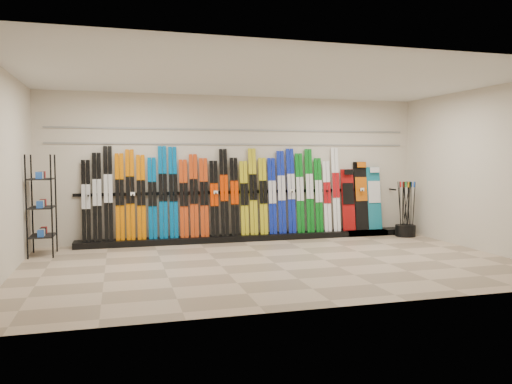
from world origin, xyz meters
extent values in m
plane|color=gray|center=(0.00, 0.00, 0.00)|extent=(8.00, 8.00, 0.00)
plane|color=beige|center=(0.00, 2.50, 1.50)|extent=(8.00, 0.00, 8.00)
plane|color=beige|center=(-4.00, 0.00, 1.50)|extent=(0.00, 5.00, 5.00)
plane|color=beige|center=(4.00, 0.00, 1.50)|extent=(0.00, 5.00, 5.00)
plane|color=silver|center=(0.00, 0.00, 3.00)|extent=(8.00, 8.00, 0.00)
cube|color=black|center=(0.22, 2.28, 0.06)|extent=(8.00, 0.40, 0.12)
cube|color=black|center=(-3.05, 2.33, 0.90)|extent=(0.17, 0.21, 1.56)
cube|color=black|center=(-2.84, 2.34, 0.97)|extent=(0.17, 0.23, 1.70)
cube|color=black|center=(-2.64, 2.34, 1.03)|extent=(0.17, 0.24, 1.83)
cube|color=#D46900|center=(-2.42, 2.33, 0.96)|extent=(0.17, 0.23, 1.69)
cube|color=#D46900|center=(-2.22, 2.34, 1.00)|extent=(0.17, 0.24, 1.77)
cube|color=#D46900|center=(-2.02, 2.33, 0.95)|extent=(0.17, 0.22, 1.66)
cube|color=#005799|center=(-1.80, 2.33, 0.92)|extent=(0.17, 0.22, 1.61)
cube|color=#005799|center=(-1.59, 2.34, 1.04)|extent=(0.17, 0.24, 1.84)
cube|color=#005799|center=(-1.39, 2.34, 1.03)|extent=(0.17, 0.24, 1.82)
cube|color=#C43B10|center=(-1.18, 2.33, 0.90)|extent=(0.17, 0.21, 1.56)
cube|color=#C43B10|center=(-0.97, 2.33, 0.96)|extent=(0.17, 0.22, 1.67)
cube|color=#C43B10|center=(-0.77, 2.33, 0.92)|extent=(0.17, 0.21, 1.59)
cube|color=black|center=(-0.56, 2.33, 0.89)|extent=(0.17, 0.21, 1.54)
cube|color=black|center=(-0.35, 2.34, 1.01)|extent=(0.17, 0.24, 1.78)
cube|color=black|center=(-0.13, 2.33, 0.92)|extent=(0.17, 0.21, 1.60)
cube|color=gold|center=(0.08, 2.33, 0.88)|extent=(0.17, 0.21, 1.53)
cube|color=gold|center=(0.27, 2.34, 1.02)|extent=(0.17, 0.24, 1.80)
cube|color=gold|center=(0.49, 2.33, 0.92)|extent=(0.17, 0.21, 1.60)
cube|color=#0F21A0|center=(0.69, 2.33, 0.92)|extent=(0.17, 0.21, 1.60)
cube|color=#0F21A0|center=(0.90, 2.34, 0.99)|extent=(0.17, 0.23, 1.75)
cube|color=#0F21A0|center=(1.11, 2.34, 1.02)|extent=(0.17, 0.24, 1.80)
cube|color=#0B6B18|center=(1.31, 2.34, 0.97)|extent=(0.17, 0.23, 1.69)
cube|color=#0B6B18|center=(1.53, 2.34, 1.01)|extent=(0.17, 0.24, 1.79)
cube|color=#0B6B18|center=(1.74, 2.33, 0.92)|extent=(0.17, 0.21, 1.59)
cube|color=white|center=(1.94, 2.32, 0.88)|extent=(0.17, 0.21, 1.53)
cube|color=white|center=(2.15, 2.34, 1.03)|extent=(0.17, 0.24, 1.82)
cube|color=#990C0C|center=(2.45, 2.34, 0.79)|extent=(0.29, 0.21, 1.35)
cube|color=black|center=(2.77, 2.36, 0.87)|extent=(0.31, 0.23, 1.51)
cube|color=#14728C|center=(3.09, 2.35, 0.81)|extent=(0.33, 0.22, 1.39)
cube|color=black|center=(-3.75, 1.70, 0.89)|extent=(0.40, 0.60, 1.78)
cylinder|color=black|center=(3.60, 1.86, 0.12)|extent=(0.43, 0.43, 0.25)
cylinder|color=black|center=(3.51, 1.85, 0.61)|extent=(0.05, 0.07, 1.18)
cylinder|color=black|center=(3.58, 1.92, 0.61)|extent=(0.14, 0.10, 1.17)
cylinder|color=black|center=(3.75, 1.80, 0.61)|extent=(0.06, 0.03, 1.18)
cylinder|color=black|center=(3.68, 1.87, 0.61)|extent=(0.08, 0.06, 1.18)
cylinder|color=black|center=(3.44, 1.83, 0.61)|extent=(0.02, 0.10, 1.18)
cylinder|color=black|center=(3.64, 1.94, 0.61)|extent=(0.14, 0.08, 1.17)
cylinder|color=black|center=(3.67, 1.98, 0.61)|extent=(0.15, 0.06, 1.17)
cylinder|color=black|center=(3.56, 1.82, 0.61)|extent=(0.02, 0.15, 1.17)
cylinder|color=black|center=(3.51, 1.96, 0.61)|extent=(0.10, 0.08, 1.18)
cylinder|color=black|center=(3.62, 1.82, 0.61)|extent=(0.11, 0.09, 1.18)
cylinder|color=black|center=(3.71, 1.84, 0.61)|extent=(0.11, 0.12, 1.17)
cylinder|color=black|center=(3.70, 1.90, 0.61)|extent=(0.08, 0.03, 1.18)
cube|color=gray|center=(0.00, 2.48, 2.00)|extent=(7.60, 0.02, 0.03)
cube|color=gray|center=(0.00, 2.48, 2.30)|extent=(7.60, 0.02, 0.03)
camera|label=1|loc=(-2.44, -7.70, 1.73)|focal=35.00mm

